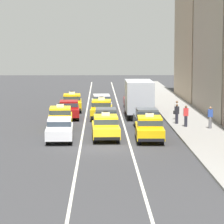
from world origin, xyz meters
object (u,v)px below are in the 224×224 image
at_px(sedan_left_third, 69,109).
at_px(sedan_right_fourth, 133,100).
at_px(taxi_center_third, 102,109).
at_px(sedan_right_second, 147,118).
at_px(pedestrian_by_storefront, 177,114).
at_px(sedan_center_second, 106,118).
at_px(pedestrian_mid_block, 177,110).
at_px(pedestrian_near_crosswalk, 210,117).
at_px(pedestrian_trailing, 186,116).
at_px(taxi_left_fourth, 72,102).
at_px(taxi_right_nearest, 149,128).
at_px(taxi_left_second, 60,117).
at_px(sedan_center_fourth, 101,102).
at_px(sedan_left_nearest, 60,129).
at_px(taxi_center_nearest, 106,127).
at_px(box_truck_right_third, 138,97).

distance_m(sedan_left_third, sedan_right_fourth, 10.03).
distance_m(taxi_center_third, sedan_right_fourth, 8.86).
distance_m(sedan_right_second, pedestrian_by_storefront, 3.18).
relative_size(sedan_center_second, pedestrian_mid_block, 2.74).
distance_m(pedestrian_near_crosswalk, pedestrian_trailing, 1.96).
bearing_deg(pedestrian_by_storefront, taxi_left_fourth, 131.96).
xyz_separation_m(sedan_right_second, pedestrian_trailing, (3.03, 0.21, 0.14)).
bearing_deg(pedestrian_mid_block, sedan_left_third, 168.79).
bearing_deg(pedestrian_by_storefront, taxi_right_nearest, -111.10).
distance_m(pedestrian_near_crosswalk, pedestrian_mid_block, 5.49).
bearing_deg(taxi_center_third, taxi_left_second, -120.52).
height_order(sedan_right_second, pedestrian_mid_block, pedestrian_mid_block).
height_order(sedan_center_fourth, sedan_right_fourth, same).
relative_size(taxi_left_fourth, sedan_center_second, 1.07).
xyz_separation_m(pedestrian_mid_block, pedestrian_trailing, (0.16, -4.21, 0.05)).
bearing_deg(sedan_left_third, taxi_left_second, -93.77).
relative_size(sedan_left_nearest, sedan_right_second, 1.00).
distance_m(taxi_center_nearest, sedan_center_fourth, 16.90).
bearing_deg(sedan_left_nearest, taxi_left_fourth, 89.79).
bearing_deg(pedestrian_trailing, taxi_center_third, 138.30).
bearing_deg(taxi_right_nearest, sedan_center_fourth, 100.28).
distance_m(sedan_center_fourth, pedestrian_by_storefront, 11.87).
bearing_deg(sedan_left_nearest, taxi_left_second, 93.23).
distance_m(sedan_center_second, sedan_right_fourth, 14.20).
bearing_deg(taxi_center_third, taxi_center_nearest, -88.74).
relative_size(pedestrian_near_crosswalk, pedestrian_by_storefront, 1.05).
distance_m(sedan_right_fourth, pedestrian_near_crosswalk, 15.80).
relative_size(taxi_left_second, taxi_center_third, 1.00).
xyz_separation_m(sedan_right_fourth, pedestrian_near_crosswalk, (4.99, -14.99, 0.14)).
bearing_deg(sedan_left_third, sedan_left_nearest, -90.21).
distance_m(taxi_left_fourth, pedestrian_trailing, 14.77).
relative_size(sedan_center_second, pedestrian_trailing, 2.62).
bearing_deg(taxi_center_third, sedan_center_second, -86.89).
bearing_deg(sedan_center_second, taxi_left_second, 176.78).
xyz_separation_m(sedan_right_second, pedestrian_by_storefront, (2.55, 1.90, 0.10)).
xyz_separation_m(sedan_right_fourth, pedestrian_mid_block, (3.12, -9.83, 0.09)).
xyz_separation_m(taxi_right_nearest, pedestrian_mid_block, (3.12, 9.78, 0.06)).
height_order(sedan_center_second, taxi_right_nearest, taxi_right_nearest).
xyz_separation_m(taxi_left_second, sedan_left_third, (0.37, 5.69, -0.03)).
distance_m(sedan_center_fourth, pedestrian_near_crosswalk, 15.27).
bearing_deg(pedestrian_trailing, box_truck_right_third, 113.98).
relative_size(box_truck_right_third, pedestrian_near_crosswalk, 4.21).
relative_size(sedan_center_fourth, pedestrian_near_crosswalk, 2.64).
height_order(sedan_center_second, pedestrian_by_storefront, pedestrian_by_storefront).
xyz_separation_m(sedan_left_third, box_truck_right_third, (6.11, 1.16, 0.93)).
bearing_deg(pedestrian_mid_block, pedestrian_near_crosswalk, -70.13).
xyz_separation_m(sedan_left_nearest, sedan_left_third, (0.04, 11.59, 0.00)).
bearing_deg(taxi_left_second, box_truck_right_third, 46.56).
bearing_deg(sedan_center_fourth, pedestrian_near_crosswalk, -57.67).
height_order(taxi_left_second, taxi_right_nearest, same).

